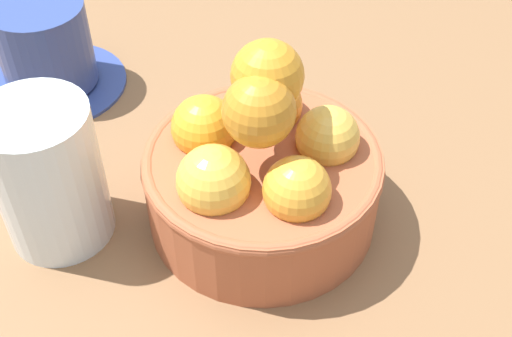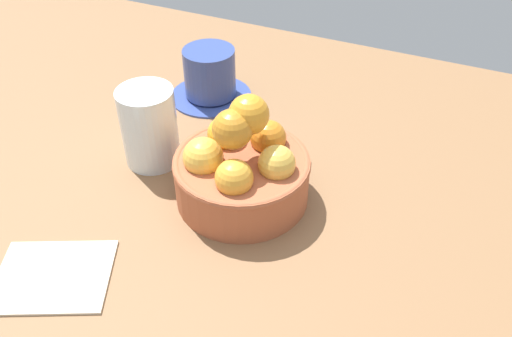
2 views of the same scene
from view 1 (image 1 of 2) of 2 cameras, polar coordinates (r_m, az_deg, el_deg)
ground_plane at (r=50.26cm, az=0.52°, el=-5.71°), size 154.41×93.87×4.52cm
terracotta_bowl at (r=45.21cm, az=0.51°, el=-0.13°), size 16.50×16.50×14.02cm
coffee_cup at (r=60.76cm, az=-17.68°, el=9.62°), size 12.84×12.84×8.07cm
water_glass at (r=45.94cm, az=-17.53°, el=-0.56°), size 7.32×7.32×10.65cm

